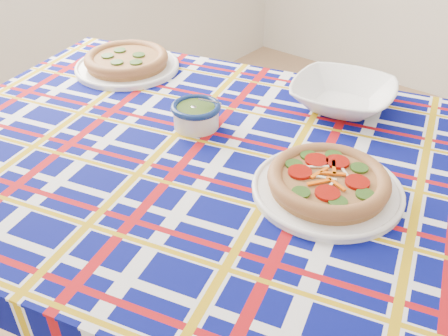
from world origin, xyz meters
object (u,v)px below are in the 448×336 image
Objects in this scene: dining_table at (250,192)px; main_focaccia_plate at (328,180)px; serving_bowl at (343,95)px; pesto_bowl at (196,113)px.

dining_table is 0.23m from main_focaccia_plate.
dining_table is 6.76× the size of serving_bowl.
pesto_bowl is at bearing 174.66° from main_focaccia_plate.
serving_bowl is at bearing 70.66° from dining_table.
main_focaccia_plate is (0.20, 0.02, 0.12)m from dining_table.
serving_bowl is at bearing 113.53° from main_focaccia_plate.
dining_table is 0.27m from pesto_bowl.
dining_table is 0.43m from serving_bowl.
dining_table is at bearing -14.00° from pesto_bowl.
serving_bowl is (-0.17, 0.39, 0.00)m from main_focaccia_plate.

